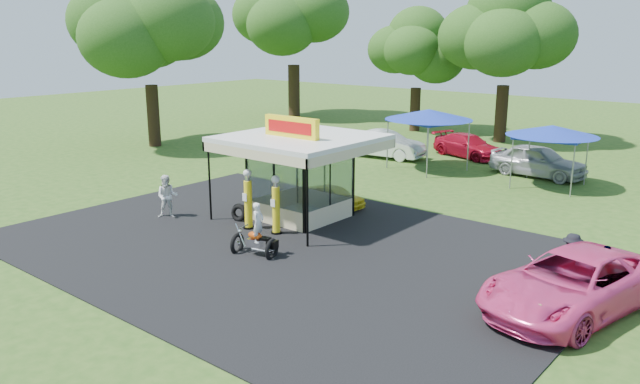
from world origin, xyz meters
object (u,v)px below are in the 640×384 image
Objects in this scene: motorcycle at (257,235)px; tent_east at (552,131)px; spectator_west at (167,196)px; bg_car_c at (538,161)px; gas_pump_left at (248,201)px; bg_car_b at (468,146)px; tent_west at (429,115)px; gas_station_kiosk at (300,175)px; a_frame_sign at (538,318)px; gas_pump_right at (276,206)px; pink_sedan at (573,283)px; bg_car_a at (384,144)px; spectator_east_a at (571,260)px; kiosk_car at (334,196)px; spectator_east_b at (605,271)px.

tent_east reaches higher than motorcycle.
bg_car_c is (8.77, 16.94, -0.05)m from spectator_west.
bg_car_b is (-0.14, 18.49, -0.45)m from gas_pump_left.
tent_west is at bearing -178.06° from tent_east.
gas_station_kiosk is 2.29× the size of gas_pump_left.
a_frame_sign is 16.70m from tent_east.
bg_car_c is at bearing 123.24° from tent_east.
pink_sedan is at bearing 1.16° from gas_pump_right.
tent_west is at bearing 94.14° from gas_station_kiosk.
gas_station_kiosk reaches higher than bg_car_b.
gas_pump_right is 0.38× the size of pink_sedan.
spectator_west is 0.37× the size of tent_west.
tent_east is at bearing 11.85° from spectator_west.
pink_sedan is 21.67m from bg_car_a.
spectator_east_a is at bearing -32.54° from spectator_west.
spectator_east_a is at bearing -67.20° from tent_east.
motorcycle is at bearing -167.16° from bg_car_a.
motorcycle reaches higher than pink_sedan.
gas_station_kiosk is 10.82m from spectator_east_a.
bg_car_c is at bearing -21.93° from kiosk_car.
motorcycle is at bearing -53.05° from spectator_west.
motorcycle is 10.72m from spectator_east_b.
pink_sedan is 16.94m from bg_car_c.
gas_pump_right reaches higher than kiosk_car.
a_frame_sign is at bearing 94.27° from spectator_east_a.
tent_east is at bearing 62.26° from motorcycle.
kiosk_car is 1.74× the size of spectator_east_a.
pink_sedan is 21.73m from bg_car_b.
spectator_east_a is 0.33× the size of bg_car_a.
pink_sedan reaches higher than spectator_east_a.
bg_car_c is at bearing 127.00° from pink_sedan.
bg_car_b is at bearing 92.46° from gas_station_kiosk.
bg_car_a is at bearing 174.08° from tent_east.
bg_car_c is at bearing -89.69° from spectator_east_b.
bg_car_b is (-0.69, 16.11, -1.10)m from gas_station_kiosk.
pink_sedan is 1.64m from spectator_east_b.
kiosk_car is 12.06m from spectator_east_b.
spectator_east_a is 0.33× the size of bg_car_c.
tent_east reaches higher than bg_car_b.
gas_station_kiosk is 4.75m from motorcycle.
gas_pump_right is 1.48× the size of spectator_east_b.
spectator_east_b is at bearing 9.32° from gas_pump_left.
spectator_east_a is 20.03m from bg_car_a.
a_frame_sign is 0.21× the size of tent_west.
tent_east is (1.22, -1.86, 1.89)m from bg_car_c.
spectator_east_a is at bearing -37.21° from spectator_east_b.
spectator_east_a is (14.98, 3.21, -0.07)m from spectator_west.
motorcycle is at bearing -155.87° from bg_car_b.
bg_car_c is (4.57, 11.35, 0.36)m from kiosk_car.
gas_pump_right is at bearing -17.84° from spectator_east_b.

